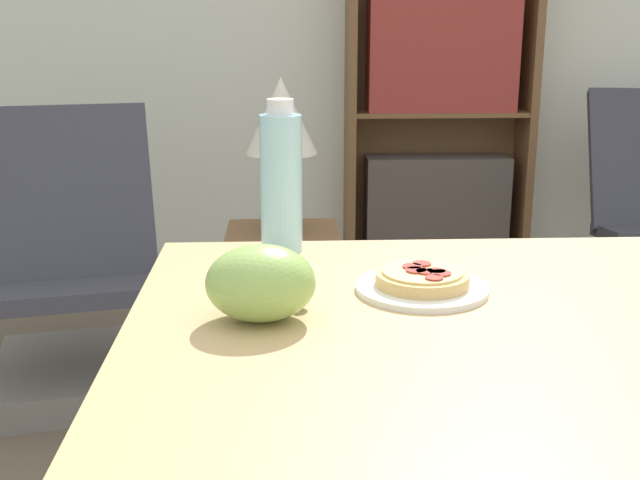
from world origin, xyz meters
name	(u,v)px	position (x,y,z in m)	size (l,w,h in m)	color
dining_table	(590,377)	(0.08, -0.06, 0.66)	(1.36, 0.86, 0.75)	tan
pizza_on_plate	(422,282)	(-0.15, 0.07, 0.77)	(0.21, 0.21, 0.04)	white
grape_bunch	(261,283)	(-0.41, -0.04, 0.81)	(0.16, 0.12, 0.11)	#93BC5B
drink_bottle	(281,181)	(-0.38, 0.31, 0.88)	(0.08, 0.08, 0.28)	#A3DBEA
lounge_chair_near	(72,300)	(-1.06, 1.35, 0.29)	(0.68, 0.86, 0.88)	slate
bookshelf	(438,127)	(0.33, 2.47, 0.69)	(0.84, 0.25, 1.50)	brown
side_table	(284,317)	(-0.38, 1.21, 0.27)	(0.34, 0.34, 0.55)	brown
table_lamp	(281,123)	(-0.38, 1.21, 0.87)	(0.21, 0.21, 0.46)	#665B51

